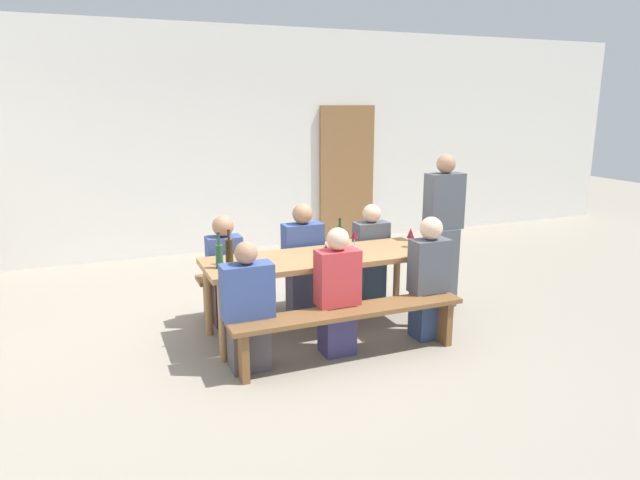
% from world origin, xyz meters
% --- Properties ---
extents(ground_plane, '(24.00, 24.00, 0.00)m').
position_xyz_m(ground_plane, '(0.00, 0.00, 0.00)').
color(ground_plane, gray).
extents(back_wall, '(14.00, 0.20, 3.20)m').
position_xyz_m(back_wall, '(0.00, 3.46, 1.60)').
color(back_wall, silver).
rests_on(back_wall, ground).
extents(wooden_door, '(0.90, 0.06, 2.10)m').
position_xyz_m(wooden_door, '(1.81, 3.32, 1.05)').
color(wooden_door, olive).
rests_on(wooden_door, ground).
extents(tasting_table, '(2.17, 0.73, 0.75)m').
position_xyz_m(tasting_table, '(0.00, 0.00, 0.67)').
color(tasting_table, '#9E7247').
rests_on(tasting_table, ground).
extents(bench_near, '(2.07, 0.30, 0.45)m').
position_xyz_m(bench_near, '(0.00, -0.66, 0.36)').
color(bench_near, brown).
rests_on(bench_near, ground).
extents(bench_far, '(2.07, 0.30, 0.45)m').
position_xyz_m(bench_far, '(0.00, 0.66, 0.36)').
color(bench_far, brown).
rests_on(bench_far, ground).
extents(wine_bottle_0, '(0.07, 0.07, 0.30)m').
position_xyz_m(wine_bottle_0, '(0.29, 0.20, 0.86)').
color(wine_bottle_0, '#194723').
rests_on(wine_bottle_0, tasting_table).
extents(wine_bottle_1, '(0.07, 0.07, 0.31)m').
position_xyz_m(wine_bottle_1, '(-0.85, 0.03, 0.87)').
color(wine_bottle_1, '#332814').
rests_on(wine_bottle_1, tasting_table).
extents(wine_bottle_2, '(0.06, 0.06, 0.32)m').
position_xyz_m(wine_bottle_2, '(-0.96, -0.05, 0.86)').
color(wine_bottle_2, '#234C2D').
rests_on(wine_bottle_2, tasting_table).
extents(wine_glass_0, '(0.06, 0.06, 0.15)m').
position_xyz_m(wine_glass_0, '(-0.01, -0.18, 0.86)').
color(wine_glass_0, silver).
rests_on(wine_glass_0, tasting_table).
extents(wine_glass_1, '(0.08, 0.08, 0.19)m').
position_xyz_m(wine_glass_1, '(0.95, -0.04, 0.89)').
color(wine_glass_1, silver).
rests_on(wine_glass_1, tasting_table).
extents(wine_glass_2, '(0.07, 0.07, 0.17)m').
position_xyz_m(wine_glass_2, '(0.43, 0.16, 0.87)').
color(wine_glass_2, silver).
rests_on(wine_glass_2, tasting_table).
extents(wine_glass_3, '(0.07, 0.07, 0.18)m').
position_xyz_m(wine_glass_3, '(-0.66, -0.03, 0.87)').
color(wine_glass_3, silver).
rests_on(wine_glass_3, tasting_table).
extents(seated_guest_near_0, '(0.42, 0.24, 1.08)m').
position_xyz_m(seated_guest_near_0, '(-0.84, -0.51, 0.50)').
color(seated_guest_near_0, '#4E484F').
rests_on(seated_guest_near_0, ground).
extents(seated_guest_near_1, '(0.37, 0.24, 1.13)m').
position_xyz_m(seated_guest_near_1, '(-0.05, -0.51, 0.53)').
color(seated_guest_near_1, navy).
rests_on(seated_guest_near_1, ground).
extents(seated_guest_near_2, '(0.35, 0.24, 1.15)m').
position_xyz_m(seated_guest_near_2, '(0.87, -0.51, 0.55)').
color(seated_guest_near_2, navy).
rests_on(seated_guest_near_2, ground).
extents(seated_guest_far_0, '(0.33, 0.24, 1.10)m').
position_xyz_m(seated_guest_far_0, '(-0.79, 0.51, 0.53)').
color(seated_guest_far_0, '#463239').
rests_on(seated_guest_far_0, ground).
extents(seated_guest_far_1, '(0.41, 0.24, 1.16)m').
position_xyz_m(seated_guest_far_1, '(0.02, 0.51, 0.55)').
color(seated_guest_far_1, '#4A4D6E').
rests_on(seated_guest_far_1, ground).
extents(seated_guest_far_2, '(0.36, 0.24, 1.10)m').
position_xyz_m(seated_guest_far_2, '(0.80, 0.51, 0.52)').
color(seated_guest_far_2, '#2E4359').
rests_on(seated_guest_far_2, ground).
extents(standing_host, '(0.39, 0.24, 1.63)m').
position_xyz_m(standing_host, '(1.47, 0.17, 0.79)').
color(standing_host, '#4F555C').
rests_on(standing_host, ground).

